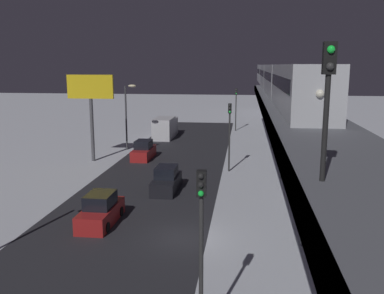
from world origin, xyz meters
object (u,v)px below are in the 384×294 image
sedan_red_2 (144,151)px  traffic_light_near (201,233)px  commercial_billboard (91,95)px  rail_signal (328,88)px  box_truck (165,128)px  sedan_black (166,181)px  traffic_light_far (236,103)px  traffic_light_mid (230,127)px  subway_train (275,77)px  sedan_red (101,211)px

sedan_red_2 → traffic_light_near: 31.35m
traffic_light_near → commercial_billboard: (14.24, -27.94, 2.63)m
rail_signal → box_truck: bearing=-73.5°
sedan_black → box_truck: box_truck is taller
sedan_black → commercial_billboard: size_ratio=0.53×
traffic_light_far → commercial_billboard: size_ratio=0.72×
traffic_light_near → traffic_light_far: bearing=-90.0°
sedan_black → traffic_light_near: (-4.70, 18.42, 3.40)m
sedan_black → commercial_billboard: (9.54, -9.53, 6.03)m
box_truck → traffic_light_mid: bearing=117.7°
subway_train → sedan_red: size_ratio=16.14×
commercial_billboard → subway_train: bearing=-136.6°
traffic_light_near → traffic_light_far: size_ratio=1.00×
rail_signal → box_truck: (13.20, -44.58, -7.89)m
subway_train → traffic_light_far: subway_train is taller
sedan_red → sedan_red_2: size_ratio=0.99×
sedan_red_2 → sedan_black: bearing=112.1°
sedan_red_2 → traffic_light_mid: size_ratio=0.72×
commercial_billboard → sedan_black: bearing=135.0°
rail_signal → subway_train: bearing=-91.9°
sedan_red_2 → commercial_billboard: size_ratio=0.52×
sedan_red → traffic_light_near: bearing=124.6°
subway_train → rail_signal: rail_signal is taller
rail_signal → commercial_billboard: size_ratio=0.45×
box_truck → sedan_black: bearing=100.9°
box_truck → traffic_light_near: bearing=102.4°
sedan_black → traffic_light_mid: 8.97m
rail_signal → box_truck: size_ratio=0.54×
sedan_red → commercial_billboard: 19.33m
traffic_light_far → rail_signal: bearing=94.1°
subway_train → traffic_light_mid: bearing=75.9°
sedan_black → sedan_red_2: size_ratio=1.01×
sedan_red_2 → box_truck: size_ratio=0.63×
sedan_red → traffic_light_near: traffic_light_near is taller
sedan_red_2 → traffic_light_far: traffic_light_far is taller
subway_train → box_truck: (14.80, 3.09, -6.94)m
box_truck → sedan_red: bearing=93.5°
sedan_red → traffic_light_far: traffic_light_far is taller
subway_train → traffic_light_mid: size_ratio=11.57×
rail_signal → sedan_red_2: rail_signal is taller
sedan_red → traffic_light_far: size_ratio=0.72×
commercial_billboard → traffic_light_far: bearing=-122.2°
traffic_light_mid → rail_signal: bearing=98.0°
sedan_red → box_truck: bearing=-86.5°
traffic_light_mid → box_truck: bearing=-62.3°
subway_train → rail_signal: bearing=88.1°
traffic_light_near → commercial_billboard: bearing=-63.0°
traffic_light_far → commercial_billboard: bearing=57.8°
sedan_red → subway_train: bearing=-109.8°
traffic_light_far → traffic_light_near: bearing=90.0°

